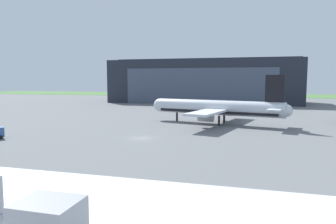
% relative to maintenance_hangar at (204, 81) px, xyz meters
% --- Properties ---
extents(ground_plane, '(440.00, 440.00, 0.00)m').
position_rel_maintenance_hangar_xyz_m(ground_plane, '(3.14, -106.94, -11.05)').
color(ground_plane, slate).
extents(grass_field_strip, '(440.00, 56.00, 0.08)m').
position_rel_maintenance_hangar_xyz_m(grass_field_strip, '(3.14, 78.48, -11.01)').
color(grass_field_strip, '#4A773B').
rests_on(grass_field_strip, ground_plane).
extents(maintenance_hangar, '(95.40, 37.29, 23.03)m').
position_rel_maintenance_hangar_xyz_m(maintenance_hangar, '(0.00, 0.00, 0.00)').
color(maintenance_hangar, '#232833').
rests_on(maintenance_hangar, ground_plane).
extents(airliner_far_left, '(37.68, 33.31, 13.07)m').
position_rel_maintenance_hangar_xyz_m(airliner_far_left, '(15.62, -82.25, -6.75)').
color(airliner_far_left, silver).
rests_on(airliner_far_left, ground_plane).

